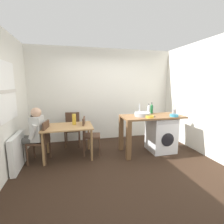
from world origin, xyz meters
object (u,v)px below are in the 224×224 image
washing_machine (161,134)px  colander (174,115)px  vase (74,119)px  dining_table (68,130)px  seated_person (33,132)px  chair_opposite (89,133)px  chair_spare_by_wall (73,127)px  utensil_crock (174,111)px  chair_person_seat (42,139)px  mixing_bowl (150,116)px  bottle_tall_green (149,110)px  bottle_squat_brown (152,109)px

washing_machine → colander: bearing=-49.3°
vase → dining_table: bearing=-146.3°
seated_person → colander: (3.16, -0.32, 0.28)m
dining_table → chair_opposite: size_ratio=1.22×
dining_table → chair_spare_by_wall: (0.11, 0.77, -0.14)m
chair_opposite → utensil_crock: bearing=93.7°
washing_machine → colander: (0.19, -0.22, 0.52)m
chair_person_seat → washing_machine: 2.82m
chair_opposite → colander: bearing=85.7°
chair_opposite → chair_spare_by_wall: bearing=-143.6°
dining_table → mixing_bowl: 1.90m
dining_table → washing_machine: (2.27, -0.19, -0.21)m
washing_machine → bottle_tall_green: (-0.26, 0.21, 0.61)m
colander → dining_table: bearing=170.7°
bottle_squat_brown → chair_spare_by_wall: bearing=161.3°
bottle_tall_green → dining_table: bearing=-179.4°
chair_person_seat → bottle_tall_green: bearing=-77.9°
chair_spare_by_wall → bottle_squat_brown: 2.20m
bottle_tall_green → washing_machine: bearing=-37.9°
chair_opposite → vase: 0.49m
utensil_crock → colander: 0.33m
chair_opposite → colander: 2.08m
utensil_crock → chair_opposite: bearing=174.8°
dining_table → washing_machine: bearing=-4.7°
mixing_bowl → colander: 0.62m
chair_opposite → mixing_bowl: 1.50m
bottle_tall_green → chair_person_seat: bearing=-177.0°
utensil_crock → colander: (-0.18, -0.27, -0.04)m
utensil_crock → bottle_tall_green: bearing=166.4°
chair_person_seat → seated_person: (-0.16, 0.03, 0.16)m
chair_person_seat → colander: colander is taller
dining_table → bottle_tall_green: (2.00, 0.02, 0.40)m
bottle_squat_brown → colander: 0.60m
chair_person_seat → vase: size_ratio=3.59×
dining_table → bottle_tall_green: bottle_tall_green is taller
seated_person → mixing_bowl: 2.57m
chair_spare_by_wall → bottle_squat_brown: size_ratio=3.14×
chair_person_seat → mixing_bowl: bearing=-87.3°
colander → vase: size_ratio=0.80×
washing_machine → bottle_tall_green: bearing=142.1°
chair_opposite → utensil_crock: utensil_crock is taller
dining_table → seated_person: 0.71m
chair_person_seat → vase: vase is taller
chair_person_seat → chair_spare_by_wall: size_ratio=1.00×
chair_spare_by_wall → vase: vase is taller
seated_person → bottle_tall_green: 2.74m
chair_spare_by_wall → utensil_crock: 2.73m
mixing_bowl → vase: 1.75m
chair_spare_by_wall → colander: bearing=157.9°
bottle_tall_green → mixing_bowl: (-0.17, -0.40, -0.09)m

